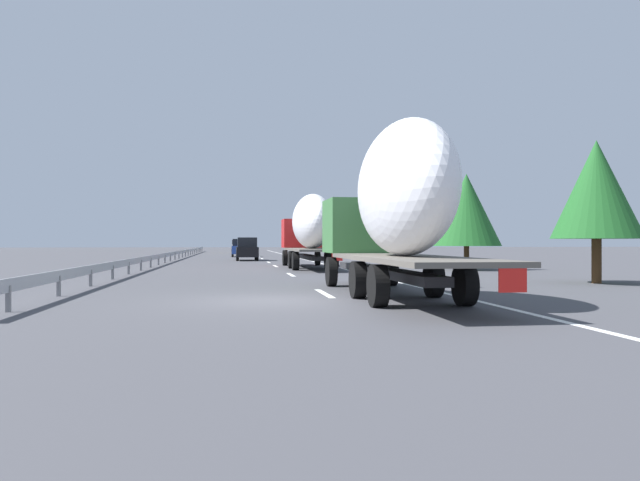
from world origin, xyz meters
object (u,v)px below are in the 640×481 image
truck_trailing (394,204)px  car_yellow_coupe (240,246)px  car_blue_sedan (240,248)px  truck_lead (310,227)px  car_black_suv (247,249)px  car_white_van (237,246)px  road_sign (315,235)px

truck_trailing → car_yellow_coupe: size_ratio=3.15×
car_blue_sedan → truck_lead: bearing=-172.7°
truck_trailing → car_black_suv: (35.95, 3.35, -1.69)m
car_yellow_coupe → car_white_van: car_white_van is taller
car_black_suv → road_sign: bearing=-55.9°
car_blue_sedan → road_sign: size_ratio=1.31×
truck_trailing → car_white_van: (89.65, 3.89, -1.70)m
car_yellow_coupe → truck_trailing: bearing=-177.2°
car_yellow_coupe → car_black_suv: 37.08m
truck_trailing → car_black_suv: size_ratio=2.76×
car_black_suv → road_sign: 7.90m
car_yellow_coupe → car_black_suv: size_ratio=0.87×
road_sign → car_white_van: bearing=8.1°
truck_trailing → road_sign: (40.31, -3.10, -0.41)m
truck_trailing → car_yellow_coupe: truck_trailing is taller
truck_lead → car_blue_sedan: (29.72, 3.80, -1.53)m
truck_trailing → car_blue_sedan: truck_trailing is taller
truck_lead → car_blue_sedan: bearing=7.3°
truck_lead → car_white_van: size_ratio=2.76×
car_yellow_coupe → road_sign: 33.40m
car_blue_sedan → car_yellow_coupe: bearing=-0.6°
car_blue_sedan → road_sign: 11.40m
road_sign → car_black_suv: bearing=124.1°
car_white_van → road_sign: 49.85m
truck_lead → truck_trailing: 19.58m
car_black_suv → car_white_van: bearing=0.6°
car_black_suv → truck_lead: bearing=-168.4°
truck_lead → truck_trailing: truck_trailing is taller
truck_lead → car_white_van: (70.08, 3.89, -1.52)m
truck_trailing → car_white_van: truck_trailing is taller
car_black_suv → car_blue_sedan: bearing=1.9°
truck_lead → car_white_van: bearing=3.2°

